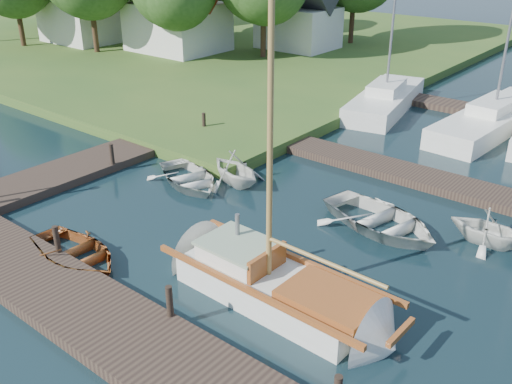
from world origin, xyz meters
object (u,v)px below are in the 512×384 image
Objects in this scene: sailboat at (280,290)px; house_c at (299,18)px; marina_boat_0 at (385,98)px; marina_boat_1 at (493,117)px; mooring_post_1 at (57,239)px; house_a at (177,14)px; mooring_post_2 at (170,301)px; mooring_post_4 at (112,154)px; dinghy at (74,250)px; house_b at (83,10)px; tender_d at (490,226)px; mooring_post_5 at (204,122)px; tender_a at (189,175)px; tender_b at (235,166)px; tender_c at (381,217)px.

sailboat is 29.97m from house_c.
marina_boat_1 is (5.27, 0.33, -0.01)m from marina_boat_0.
mooring_post_1 is 0.13× the size of house_a.
sailboat is 0.92× the size of marina_boat_0.
mooring_post_2 is 1.00× the size of mooring_post_4.
house_a is (-17.30, 20.70, 2.62)m from dinghy.
sailboat is 2.96× the size of dinghy.
house_a is 1.09× the size of house_b.
mooring_post_2 is at bearing -91.53° from dinghy.
house_a is (-13.00, 16.00, 2.26)m from mooring_post_4.
tender_d is 0.22× the size of marina_boat_0.
mooring_post_5 is (-8.50, 10.00, 0.00)m from mooring_post_2.
house_b is at bearing 152.96° from sailboat.
marina_boat_1 reaches higher than house_b.
house_b is (-24.09, 13.04, 2.42)m from tender_a.
tender_b reaches higher than mooring_post_5.
tender_d is at bearing -6.64° from mooring_post_5.
dinghy is (0.30, 0.30, -0.36)m from mooring_post_1.
tender_c is (6.97, 1.35, 0.06)m from tender_a.
mooring_post_4 is 25.32m from house_b.
mooring_post_5 is 0.24× the size of tender_a.
house_b reaches higher than house_c.
house_a is at bearing 42.44° from dinghy.
tender_c is 26.94m from house_a.
tender_c is at bearing 89.51° from sailboat.
tender_b is at bearing -38.76° from house_a.
mooring_post_2 is 19.26m from marina_boat_0.
marina_boat_0 reaches higher than mooring_post_2.
dinghy is at bearing -47.54° from mooring_post_4.
house_b is (-29.50, 19.00, 2.07)m from mooring_post_2.
marina_boat_1 is 1.67× the size of house_b.
house_a reaches higher than mooring_post_5.
sailboat is 1.70× the size of house_b.
house_c is at bearing 44.94° from tender_b.
marina_boat_1 reaches higher than tender_d.
marina_boat_1 reaches higher than mooring_post_4.
marina_boat_0 is (-0.12, 11.71, -0.10)m from tender_b.
mooring_post_1 and mooring_post_2 have the same top height.
tender_c is at bearing 12.93° from mooring_post_4.
sailboat reaches higher than tender_a.
mooring_post_1 is 0.24× the size of dinghy.
mooring_post_1 is 0.31× the size of tender_b.
mooring_post_4 is 0.08× the size of sailboat.
tender_b is at bearing -33.96° from mooring_post_5.
sailboat reaches higher than tender_c.
marina_boat_1 is (-3.44, 10.62, -0.05)m from tender_d.
marina_boat_0 reaches higher than sailboat.
mooring_post_5 is 13.03m from tender_d.
marina_boat_1 is (5.21, 18.81, 0.21)m from dinghy.
tender_c is 3.12m from tender_d.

